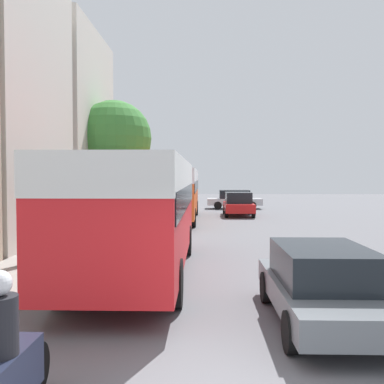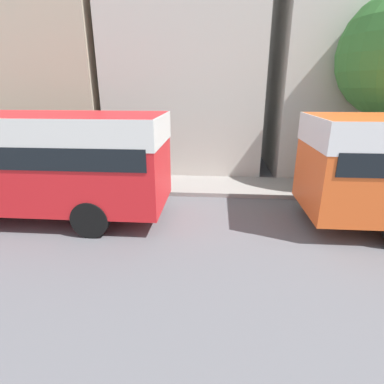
% 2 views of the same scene
% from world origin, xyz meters
% --- Properties ---
extents(building_far_terrace, '(5.13, 8.08, 10.84)m').
position_xyz_m(building_far_terrace, '(-8.77, 19.69, 5.42)').
color(building_far_terrace, beige).
rests_on(building_far_terrace, ground_plane).
extents(bus_lead, '(2.61, 9.44, 3.08)m').
position_xyz_m(bus_lead, '(-1.93, 6.91, 2.00)').
color(bus_lead, red).
rests_on(bus_lead, ground_plane).
extents(bus_following, '(2.66, 11.36, 3.08)m').
position_xyz_m(bus_following, '(-1.95, 21.22, 2.00)').
color(bus_following, '#EA5B23').
rests_on(bus_following, ground_plane).
extents(motorcycle_behind_lead, '(0.38, 2.24, 1.73)m').
position_xyz_m(motorcycle_behind_lead, '(-2.22, -0.33, 0.68)').
color(motorcycle_behind_lead, '#1E2338').
rests_on(motorcycle_behind_lead, ground_plane).
extents(car_crossing, '(4.46, 1.91, 1.53)m').
position_xyz_m(car_crossing, '(2.29, 30.68, 0.79)').
color(car_crossing, '#B7B7BC').
rests_on(car_crossing, ground_plane).
extents(car_far_curb, '(1.96, 4.04, 1.60)m').
position_xyz_m(car_far_curb, '(2.11, 24.23, 0.82)').
color(car_far_curb, red).
rests_on(car_far_curb, ground_plane).
extents(car_distant, '(1.83, 4.19, 1.40)m').
position_xyz_m(car_distant, '(1.94, 3.13, 0.74)').
color(car_distant, slate).
rests_on(car_distant, ground_plane).
extents(pedestrian_walking_away, '(0.42, 0.42, 1.74)m').
position_xyz_m(pedestrian_walking_away, '(-5.25, 7.35, 1.03)').
color(pedestrian_walking_away, '#232838').
rests_on(pedestrian_walking_away, sidewalk).
extents(street_tree, '(4.18, 4.18, 6.73)m').
position_xyz_m(street_tree, '(-5.21, 19.17, 4.77)').
color(street_tree, brown).
rests_on(street_tree, sidewalk).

